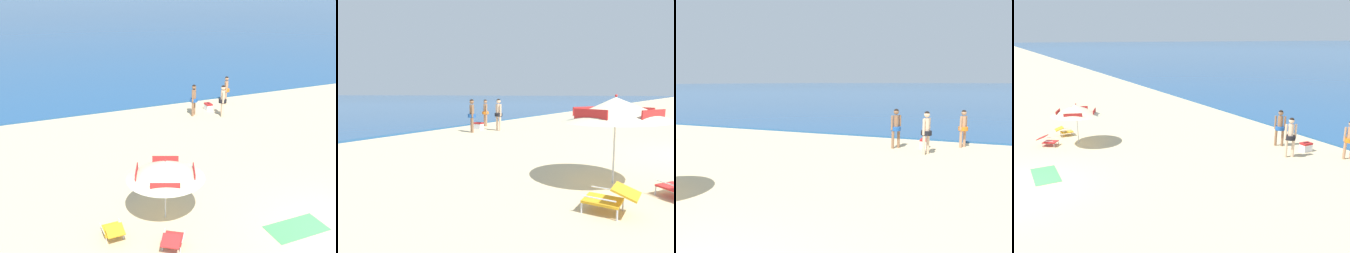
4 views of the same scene
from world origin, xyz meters
The scene contains 9 objects.
ground_plane centered at (0.00, 0.00, 0.00)m, with size 800.00×800.00×0.00m, color #D1BA8E.
beach_umbrella_striped_main centered at (-4.28, 2.72, 1.67)m, with size 3.10×3.11×1.99m.
lounge_chair_under_umbrella centered at (-4.64, 1.35, 0.28)m, with size 0.92×1.01×0.51m.
lounge_chair_beside_umbrella centered at (-6.02, 2.38, 0.28)m, with size 0.59×0.88×0.50m.
person_standing_near_shore centered at (0.78, 11.00, 1.01)m, with size 0.43×0.43×1.75m.
person_standing_beside centered at (2.14, 10.24, 1.01)m, with size 0.43×0.48×1.75m.
person_wading_in centered at (3.55, 12.21, 0.97)m, with size 0.41×0.44×1.68m.
cooler_box centered at (1.97, 11.49, 0.20)m, with size 0.38×0.51×0.43m.
beach_towel centered at (-0.91, 0.72, 0.01)m, with size 0.90×1.80×0.01m, color #4C9E5B.
Camera 4 is at (11.81, -0.54, 5.01)m, focal length 35.78 mm.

